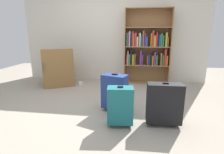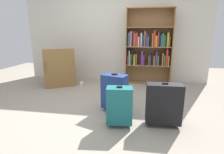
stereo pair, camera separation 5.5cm
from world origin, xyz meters
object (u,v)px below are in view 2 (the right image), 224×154
object	(u,v)px
armchair	(59,72)
suitcase_navy_blue	(115,92)
suitcase_black	(164,104)
mug	(82,83)
bookshelf	(148,47)
suitcase_teal	(119,105)

from	to	relation	value
armchair	suitcase_navy_blue	bearing A→B (deg)	-39.83
armchair	suitcase_black	distance (m)	2.86
mug	suitcase_black	xyz separation A→B (m)	(1.74, -1.70, 0.28)
bookshelf	suitcase_navy_blue	distance (m)	1.98
armchair	suitcase_black	size ratio (longest dim) A/B	1.54
armchair	bookshelf	bearing A→B (deg)	12.63
mug	suitcase_black	size ratio (longest dim) A/B	0.19
bookshelf	mug	bearing A→B (deg)	-163.14
mug	bookshelf	bearing A→B (deg)	16.86
bookshelf	suitcase_black	distance (m)	2.26
suitcase_black	bookshelf	bearing A→B (deg)	93.80
suitcase_black	mug	bearing A→B (deg)	135.71
bookshelf	suitcase_teal	world-z (taller)	bookshelf
bookshelf	suitcase_navy_blue	xyz separation A→B (m)	(-0.58, -1.80, -0.58)
armchair	suitcase_black	xyz separation A→B (m)	(2.30, -1.70, 0.01)
armchair	mug	xyz separation A→B (m)	(0.56, -0.00, -0.27)
mug	suitcase_navy_blue	world-z (taller)	suitcase_navy_blue
bookshelf	suitcase_black	bearing A→B (deg)	-86.20
armchair	suitcase_black	bearing A→B (deg)	-36.41
suitcase_black	armchair	bearing A→B (deg)	143.59
mug	suitcase_teal	xyz separation A→B (m)	(1.15, -1.80, 0.25)
mug	suitcase_navy_blue	size ratio (longest dim) A/B	0.19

